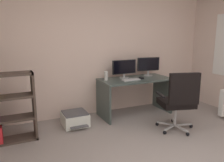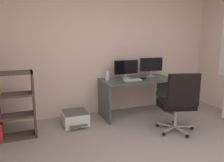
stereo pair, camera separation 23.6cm
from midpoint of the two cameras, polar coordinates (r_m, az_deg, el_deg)
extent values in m
cube|color=beige|center=(4.54, -1.30, 7.93)|extent=(4.83, 0.10, 2.55)
cube|color=#3F4C48|center=(4.45, 7.75, 0.31)|extent=(1.38, 0.65, 0.04)
cube|color=#3F4C48|center=(4.25, -0.36, -5.13)|extent=(0.04, 0.63, 0.69)
cube|color=#3F4C48|center=(4.89, 14.54, -3.25)|extent=(0.04, 0.63, 0.69)
cylinder|color=#B2B5B7|center=(4.48, 4.99, 0.79)|extent=(0.18, 0.18, 0.01)
cylinder|color=#B2B5B7|center=(4.48, 5.01, 1.40)|extent=(0.03, 0.03, 0.09)
cube|color=black|center=(4.45, 5.04, 3.48)|extent=(0.49, 0.04, 0.27)
cube|color=black|center=(4.43, 5.17, 3.44)|extent=(0.46, 0.01, 0.25)
cylinder|color=#B2B5B7|center=(4.76, 11.06, 1.26)|extent=(0.18, 0.18, 0.01)
cylinder|color=#B2B5B7|center=(4.75, 11.09, 1.97)|extent=(0.03, 0.03, 0.11)
cube|color=black|center=(4.72, 11.17, 4.08)|extent=(0.47, 0.10, 0.27)
cube|color=black|center=(4.70, 11.28, 4.05)|extent=(0.44, 0.07, 0.25)
cube|color=silver|center=(4.28, 6.66, 0.27)|extent=(0.34, 0.14, 0.02)
cube|color=black|center=(4.41, 9.30, 0.64)|extent=(0.06, 0.10, 0.03)
cylinder|color=silver|center=(4.26, 0.39, 1.32)|extent=(0.07, 0.07, 0.17)
cube|color=#B7BABC|center=(4.09, 19.03, -10.62)|extent=(0.30, 0.12, 0.02)
sphere|color=black|center=(4.16, 20.91, -10.93)|extent=(0.06, 0.06, 0.06)
cube|color=#B7BABC|center=(4.17, 16.91, -10.03)|extent=(0.20, 0.27, 0.02)
sphere|color=black|center=(4.32, 16.74, -9.79)|extent=(0.06, 0.06, 0.06)
cube|color=#B7BABC|center=(4.06, 14.97, -10.50)|extent=(0.21, 0.26, 0.02)
sphere|color=black|center=(4.11, 12.89, -10.69)|extent=(0.06, 0.06, 0.06)
cube|color=#B7BABC|center=(3.91, 15.86, -11.45)|extent=(0.29, 0.13, 0.02)
sphere|color=black|center=(3.81, 14.56, -12.68)|extent=(0.06, 0.06, 0.06)
cube|color=#B7BABC|center=(3.93, 18.48, -11.53)|extent=(0.04, 0.30, 0.02)
sphere|color=black|center=(3.84, 19.95, -12.82)|extent=(0.06, 0.06, 0.06)
cylinder|color=#B7BABC|center=(3.97, 17.20, -8.54)|extent=(0.04, 0.04, 0.34)
cube|color=black|center=(3.90, 17.40, -5.49)|extent=(0.63, 0.59, 0.10)
cube|color=black|center=(3.59, 19.26, -2.18)|extent=(0.48, 0.20, 0.49)
cube|color=black|center=(3.76, 13.61, -3.53)|extent=(0.13, 0.32, 0.03)
cube|color=black|center=(3.97, 21.26, -3.19)|extent=(0.13, 0.32, 0.03)
cube|color=#44372F|center=(3.72, -17.20, -5.41)|extent=(0.03, 0.29, 1.03)
cube|color=#44372F|center=(3.61, -24.27, 1.68)|extent=(0.86, 0.29, 0.03)
cube|color=#44372F|center=(3.89, -22.98, -12.94)|extent=(0.86, 0.29, 0.03)
cube|color=#44372F|center=(3.77, -23.40, -8.33)|extent=(0.80, 0.29, 0.03)
cube|color=#44372F|center=(3.68, -23.82, -3.43)|extent=(0.80, 0.29, 0.03)
cube|color=red|center=(3.84, -24.27, -11.14)|extent=(0.05, 0.24, 0.25)
cube|color=silver|center=(4.12, -7.50, -9.25)|extent=(0.42, 0.42, 0.22)
cube|color=#4C4C51|center=(4.08, -7.55, -7.66)|extent=(0.39, 0.38, 0.02)
cube|color=#4C4C51|center=(3.92, -6.56, -11.09)|extent=(0.30, 0.10, 0.01)
camera|label=1|loc=(0.12, -88.26, 0.37)|focal=36.69mm
camera|label=2|loc=(0.12, 91.74, -0.37)|focal=36.69mm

